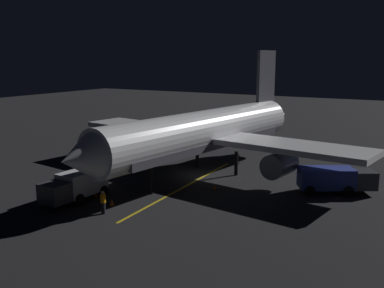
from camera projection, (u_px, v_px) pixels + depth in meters
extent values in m
cube|color=black|center=(202.00, 177.00, 42.70)|extent=(180.00, 180.00, 0.20)
cube|color=gold|center=(184.00, 187.00, 39.10)|extent=(1.05, 19.66, 0.01)
cylinder|color=white|center=(202.00, 132.00, 41.84)|extent=(7.68, 26.48, 3.96)
cube|color=#4C4C56|center=(202.00, 143.00, 42.05)|extent=(6.92, 22.57, 0.71)
cone|color=white|center=(80.00, 158.00, 30.80)|extent=(4.29, 3.69, 3.88)
cone|color=white|center=(276.00, 116.00, 53.33)|extent=(4.21, 5.21, 3.56)
cube|color=#4C4C56|center=(266.00, 76.00, 50.25)|extent=(0.87, 3.61, 5.71)
cube|color=white|center=(294.00, 147.00, 37.66)|extent=(14.13, 6.70, 0.50)
cylinder|color=slate|center=(280.00, 164.00, 37.41)|extent=(2.54, 3.47, 2.10)
cube|color=white|center=(145.00, 127.00, 48.27)|extent=(14.13, 6.70, 0.50)
cylinder|color=slate|center=(142.00, 142.00, 47.20)|extent=(2.54, 3.47, 2.10)
cylinder|color=black|center=(151.00, 180.00, 36.89)|extent=(0.41, 0.41, 2.38)
cylinder|color=black|center=(236.00, 163.00, 42.80)|extent=(0.41, 0.41, 2.38)
cylinder|color=black|center=(197.00, 157.00, 45.67)|extent=(0.41, 0.41, 2.38)
cube|color=silver|center=(82.00, 182.00, 35.68)|extent=(2.26, 3.93, 1.85)
cube|color=#38383D|center=(55.00, 193.00, 33.37)|extent=(2.07, 1.88, 1.50)
cylinder|color=black|center=(70.00, 197.00, 34.75)|extent=(2.35, 1.00, 0.90)
cylinder|color=black|center=(95.00, 189.00, 36.98)|extent=(2.35, 1.00, 0.90)
cube|color=navy|center=(326.00, 178.00, 37.12)|extent=(4.95, 4.05, 1.72)
cube|color=#38383D|center=(363.00, 179.00, 37.13)|extent=(2.55, 2.62, 1.50)
cylinder|color=black|center=(344.00, 188.00, 37.28)|extent=(1.92, 2.45, 0.90)
cylinder|color=black|center=(307.00, 188.00, 37.29)|extent=(1.92, 2.45, 0.90)
cylinder|color=black|center=(103.00, 208.00, 32.32)|extent=(0.32, 0.32, 0.85)
cylinder|color=orange|center=(103.00, 198.00, 32.18)|extent=(0.40, 0.40, 0.65)
sphere|color=tan|center=(103.00, 192.00, 32.09)|extent=(0.24, 0.24, 0.24)
cone|color=#EA590F|center=(215.00, 187.00, 38.21)|extent=(0.36, 0.36, 0.55)
cube|color=black|center=(215.00, 190.00, 38.26)|extent=(0.50, 0.50, 0.03)
cone|color=#EA590F|center=(94.00, 185.00, 38.70)|extent=(0.36, 0.36, 0.55)
cube|color=black|center=(94.00, 188.00, 38.75)|extent=(0.50, 0.50, 0.03)
cone|color=#EA590F|center=(95.00, 194.00, 36.21)|extent=(0.36, 0.36, 0.55)
cube|color=black|center=(96.00, 197.00, 36.26)|extent=(0.50, 0.50, 0.03)
cone|color=#EA590F|center=(112.00, 202.00, 34.08)|extent=(0.36, 0.36, 0.55)
cube|color=black|center=(112.00, 206.00, 34.13)|extent=(0.50, 0.50, 0.03)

